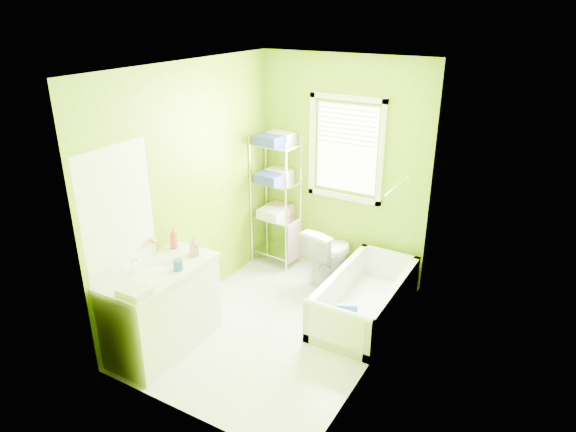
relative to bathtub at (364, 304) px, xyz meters
The scene contains 9 objects.
ground 0.92m from the bathtub, 140.47° to the right, with size 2.90×2.90×0.00m, color silver.
room_envelope 1.66m from the bathtub, 140.47° to the right, with size 2.14×2.94×2.62m.
window 1.81m from the bathtub, 127.52° to the left, with size 0.92×0.05×1.22m.
door 2.49m from the bathtub, 137.82° to the right, with size 0.09×0.80×2.00m.
right_wall_decor 1.35m from the bathtub, 60.70° to the right, with size 0.04×1.48×1.17m.
bathtub is the anchor object (origin of this frame).
toilet 0.89m from the bathtub, 141.27° to the left, with size 0.38×0.67×0.69m, color white.
vanity 2.08m from the bathtub, 135.71° to the right, with size 0.58×1.12×1.06m.
wire_shelf_unit 1.80m from the bathtub, 156.80° to the left, with size 0.59×0.47×1.67m.
Camera 1 is at (2.32, -3.85, 3.11)m, focal length 32.00 mm.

